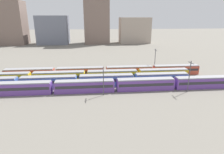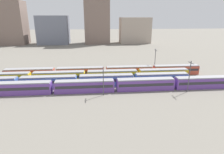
{
  "view_description": "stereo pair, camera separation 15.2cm",
  "coord_description": "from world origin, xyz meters",
  "px_view_note": "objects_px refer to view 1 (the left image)",
  "views": [
    {
      "loc": [
        21.49,
        -54.82,
        22.11
      ],
      "look_at": [
        27.37,
        7.8,
        2.04
      ],
      "focal_mm": 30.38,
      "sensor_mm": 36.0,
      "label": 1
    },
    {
      "loc": [
        21.64,
        -54.84,
        22.11
      ],
      "look_at": [
        27.37,
        7.8,
        2.04
      ],
      "focal_mm": 30.38,
      "sensor_mm": 36.0,
      "label": 2
    }
  ],
  "objects_px": {
    "train_track_1": "(78,81)",
    "catenary_pole_1": "(155,60)",
    "train_track_2": "(86,76)",
    "catenary_pole_2": "(189,75)",
    "train_track_0": "(145,84)",
    "train_track_3": "(105,71)",
    "catenary_pole_0": "(103,80)"
  },
  "relations": [
    {
      "from": "train_track_1",
      "to": "catenary_pole_1",
      "type": "bearing_deg",
      "value": 23.97
    },
    {
      "from": "train_track_2",
      "to": "catenary_pole_2",
      "type": "distance_m",
      "value": 34.33
    },
    {
      "from": "train_track_0",
      "to": "train_track_1",
      "type": "bearing_deg",
      "value": 166.31
    },
    {
      "from": "train_track_1",
      "to": "catenary_pole_1",
      "type": "distance_m",
      "value": 33.14
    },
    {
      "from": "train_track_3",
      "to": "catenary_pole_2",
      "type": "xyz_separation_m",
      "value": [
        24.33,
        -18.51,
        3.52
      ]
    },
    {
      "from": "train_track_0",
      "to": "train_track_1",
      "type": "relative_size",
      "value": 1.25
    },
    {
      "from": "train_track_1",
      "to": "train_track_2",
      "type": "xyz_separation_m",
      "value": [
        2.48,
        5.2,
        0.0
      ]
    },
    {
      "from": "train_track_2",
      "to": "catenary_pole_2",
      "type": "relative_size",
      "value": 7.65
    },
    {
      "from": "train_track_2",
      "to": "catenary_pole_0",
      "type": "bearing_deg",
      "value": -67.69
    },
    {
      "from": "catenary_pole_0",
      "to": "catenary_pole_2",
      "type": "xyz_separation_m",
      "value": [
        25.89,
        0.25,
        0.57
      ]
    },
    {
      "from": "train_track_2",
      "to": "train_track_3",
      "type": "bearing_deg",
      "value": 36.13
    },
    {
      "from": "train_track_3",
      "to": "catenary_pole_1",
      "type": "height_order",
      "value": "catenary_pole_1"
    },
    {
      "from": "train_track_1",
      "to": "train_track_3",
      "type": "xyz_separation_m",
      "value": [
        9.6,
        10.4,
        0.0
      ]
    },
    {
      "from": "train_track_2",
      "to": "train_track_0",
      "type": "bearing_deg",
      "value": -28.87
    },
    {
      "from": "train_track_0",
      "to": "catenary_pole_1",
      "type": "xyz_separation_m",
      "value": [
        8.77,
        18.59,
        3.59
      ]
    },
    {
      "from": "train_track_3",
      "to": "catenary_pole_2",
      "type": "distance_m",
      "value": 30.77
    },
    {
      "from": "catenary_pole_2",
      "to": "train_track_2",
      "type": "bearing_deg",
      "value": 157.06
    },
    {
      "from": "train_track_0",
      "to": "train_track_2",
      "type": "relative_size",
      "value": 1.25
    },
    {
      "from": "train_track_0",
      "to": "catenary_pole_2",
      "type": "height_order",
      "value": "catenary_pole_2"
    },
    {
      "from": "train_track_0",
      "to": "train_track_1",
      "type": "height_order",
      "value": "same"
    },
    {
      "from": "catenary_pole_0",
      "to": "catenary_pole_1",
      "type": "height_order",
      "value": "catenary_pole_1"
    },
    {
      "from": "train_track_2",
      "to": "catenary_pole_0",
      "type": "height_order",
      "value": "catenary_pole_0"
    },
    {
      "from": "train_track_2",
      "to": "train_track_3",
      "type": "height_order",
      "value": "same"
    },
    {
      "from": "train_track_0",
      "to": "train_track_3",
      "type": "distance_m",
      "value": 19.53
    },
    {
      "from": "train_track_2",
      "to": "catenary_pole_1",
      "type": "xyz_separation_m",
      "value": [
        27.63,
        8.19,
        3.59
      ]
    },
    {
      "from": "catenary_pole_1",
      "to": "catenary_pole_0",
      "type": "bearing_deg",
      "value": -135.41
    },
    {
      "from": "train_track_1",
      "to": "train_track_3",
      "type": "height_order",
      "value": "same"
    },
    {
      "from": "catenary_pole_1",
      "to": "catenary_pole_2",
      "type": "bearing_deg",
      "value": -79.92
    },
    {
      "from": "train_track_1",
      "to": "train_track_2",
      "type": "distance_m",
      "value": 5.76
    },
    {
      "from": "catenary_pole_0",
      "to": "catenary_pole_2",
      "type": "relative_size",
      "value": 0.89
    },
    {
      "from": "train_track_0",
      "to": "train_track_3",
      "type": "relative_size",
      "value": 1.25
    },
    {
      "from": "train_track_1",
      "to": "train_track_2",
      "type": "relative_size",
      "value": 1.0
    }
  ]
}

